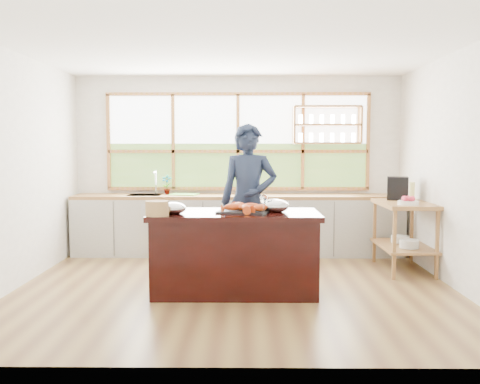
{
  "coord_description": "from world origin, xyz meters",
  "views": [
    {
      "loc": [
        0.12,
        -6.04,
        1.61
      ],
      "look_at": [
        0.05,
        0.15,
        1.09
      ],
      "focal_mm": 40.0,
      "sensor_mm": 36.0,
      "label": 1
    }
  ],
  "objects_px": {
    "cook": "(249,201)",
    "espresso_machine": "(397,188)",
    "island": "(235,252)",
    "wicker_basket": "(157,208)"
  },
  "relations": [
    {
      "from": "espresso_machine",
      "to": "wicker_basket",
      "type": "height_order",
      "value": "espresso_machine"
    },
    {
      "from": "island",
      "to": "cook",
      "type": "height_order",
      "value": "cook"
    },
    {
      "from": "cook",
      "to": "island",
      "type": "bearing_deg",
      "value": -101.33
    },
    {
      "from": "cook",
      "to": "espresso_machine",
      "type": "relative_size",
      "value": 6.07
    },
    {
      "from": "island",
      "to": "wicker_basket",
      "type": "xyz_separation_m",
      "value": [
        -0.8,
        -0.33,
        0.52
      ]
    },
    {
      "from": "cook",
      "to": "espresso_machine",
      "type": "height_order",
      "value": "cook"
    },
    {
      "from": "island",
      "to": "wicker_basket",
      "type": "distance_m",
      "value": 1.01
    },
    {
      "from": "cook",
      "to": "espresso_machine",
      "type": "distance_m",
      "value": 2.17
    },
    {
      "from": "island",
      "to": "wicker_basket",
      "type": "relative_size",
      "value": 7.6
    },
    {
      "from": "island",
      "to": "espresso_machine",
      "type": "height_order",
      "value": "espresso_machine"
    }
  ]
}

